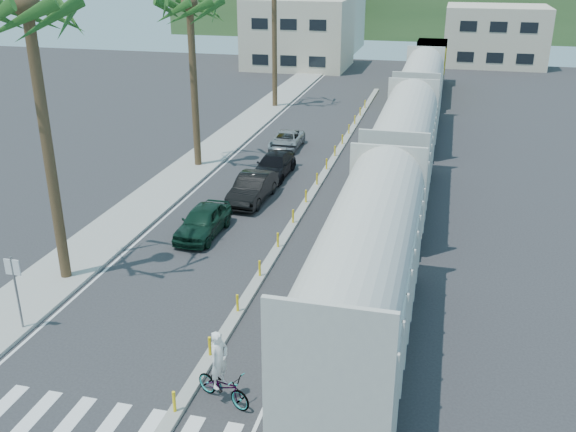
# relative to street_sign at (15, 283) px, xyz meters

# --- Properties ---
(ground) EXTENTS (140.00, 140.00, 0.00)m
(ground) POSITION_rel_street_sign_xyz_m (7.30, -2.00, -1.97)
(ground) COLOR #28282B
(ground) RESTS_ON ground
(sidewalk) EXTENTS (3.00, 90.00, 0.15)m
(sidewalk) POSITION_rel_street_sign_xyz_m (-1.20, 23.00, -1.90)
(sidewalk) COLOR gray
(sidewalk) RESTS_ON ground
(rails) EXTENTS (1.56, 100.00, 0.06)m
(rails) POSITION_rel_street_sign_xyz_m (12.30, 26.00, -1.94)
(rails) COLOR black
(rails) RESTS_ON ground
(median) EXTENTS (0.45, 60.00, 0.85)m
(median) POSITION_rel_street_sign_xyz_m (7.30, 17.96, -1.88)
(median) COLOR gray
(median) RESTS_ON ground
(lane_markings) EXTENTS (9.42, 90.00, 0.01)m
(lane_markings) POSITION_rel_street_sign_xyz_m (5.15, 23.00, -1.97)
(lane_markings) COLOR silver
(lane_markings) RESTS_ON ground
(freight_train) EXTENTS (3.00, 60.94, 5.85)m
(freight_train) POSITION_rel_street_sign_xyz_m (12.30, 21.75, 0.93)
(freight_train) COLOR beige
(freight_train) RESTS_ON ground
(street_sign) EXTENTS (0.60, 0.08, 3.00)m
(street_sign) POSITION_rel_street_sign_xyz_m (0.00, 0.00, 0.00)
(street_sign) COLOR slate
(street_sign) RESTS_ON ground
(buildings) EXTENTS (38.00, 27.00, 10.00)m
(buildings) POSITION_rel_street_sign_xyz_m (0.89, 69.66, 2.39)
(buildings) COLOR beige
(buildings) RESTS_ON ground
(car_lead) EXTENTS (1.92, 4.45, 1.49)m
(car_lead) POSITION_rel_street_sign_xyz_m (3.32, 9.74, -1.23)
(car_lead) COLOR black
(car_lead) RESTS_ON ground
(car_second) EXTENTS (1.99, 4.81, 1.54)m
(car_second) POSITION_rel_street_sign_xyz_m (4.30, 14.79, -1.20)
(car_second) COLOR black
(car_second) RESTS_ON ground
(car_third) EXTENTS (2.14, 4.87, 1.39)m
(car_third) POSITION_rel_street_sign_xyz_m (4.31, 19.32, -1.28)
(car_third) COLOR black
(car_third) RESTS_ON ground
(car_rear) EXTENTS (2.05, 4.31, 1.19)m
(car_rear) POSITION_rel_street_sign_xyz_m (3.55, 25.48, -1.38)
(car_rear) COLOR #A1A3A6
(car_rear) RESTS_ON ground
(cyclist) EXTENTS (2.22, 2.59, 2.44)m
(cyclist) POSITION_rel_street_sign_xyz_m (8.48, -2.01, -1.21)
(cyclist) COLOR #9EA0A5
(cyclist) RESTS_ON ground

